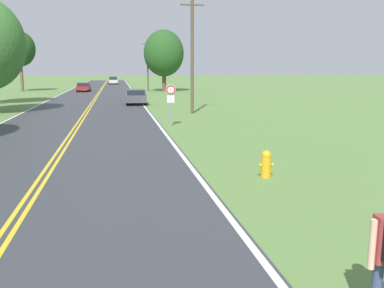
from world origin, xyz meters
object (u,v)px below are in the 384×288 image
Objects in this scene: traffic_sign at (171,95)px; tree_right_cluster at (20,49)px; tree_behind_sign at (164,53)px; car_red_hatchback_mid_far at (84,87)px; car_dark_grey_hatchback_mid_near at (136,96)px; fire_hydrant at (266,164)px; car_silver_sedan_receding at (113,80)px.

traffic_sign is 0.28× the size of tree_right_cluster.
car_red_hatchback_mid_far is at bearing 170.76° from tree_behind_sign.
tree_behind_sign reaches higher than car_dark_grey_hatchback_mid_near.
fire_hydrant is at bearing -92.94° from tree_behind_sign.
tree_behind_sign is 21.65m from tree_right_cluster.
tree_behind_sign reaches higher than car_red_hatchback_mid_far.
car_dark_grey_hatchback_mid_near is 52.02m from car_silver_sedan_receding.
traffic_sign is at bearing -67.65° from tree_right_cluster.
fire_hydrant is 50.15m from tree_behind_sign.
car_red_hatchback_mid_far is (9.21, -2.26, -5.58)m from tree_right_cluster.
car_red_hatchback_mid_far is (-6.68, 23.91, -0.06)m from car_dark_grey_hatchback_mid_near.
tree_right_cluster reaches higher than car_silver_sedan_receding.
car_red_hatchback_mid_far is (-9.46, 51.76, 0.27)m from fire_hydrant.
fire_hydrant is at bearing -83.19° from traffic_sign.
tree_behind_sign reaches higher than tree_right_cluster.
tree_behind_sign is (4.01, 37.65, 3.77)m from traffic_sign.
traffic_sign reaches higher than car_silver_sedan_receding.
car_dark_grey_hatchback_mid_near is at bearing -161.66° from car_red_hatchback_mid_far.
traffic_sign is 67.77m from car_silver_sedan_receding.
tree_behind_sign is 2.35× the size of car_dark_grey_hatchback_mid_near.
traffic_sign is 45.49m from tree_right_cluster.
car_silver_sedan_receding is at bearing 93.19° from traffic_sign.
tree_behind_sign is at bearing -11.24° from tree_right_cluster.
tree_right_cluster is 29.59m from car_silver_sedan_receding.
traffic_sign reaches higher than car_dark_grey_hatchback_mid_near.
car_dark_grey_hatchback_mid_near is (-2.78, 27.85, 0.33)m from fire_hydrant.
traffic_sign is 0.51× the size of car_silver_sedan_receding.
tree_right_cluster is 11.01m from car_red_hatchback_mid_far.
car_red_hatchback_mid_far is (-8.01, 39.61, -1.16)m from traffic_sign.
traffic_sign is at bearing 6.23° from car_dark_grey_hatchback_mid_near.
traffic_sign is 38.05m from tree_behind_sign.
car_red_hatchback_mid_far is 28.37m from car_silver_sedan_receding.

